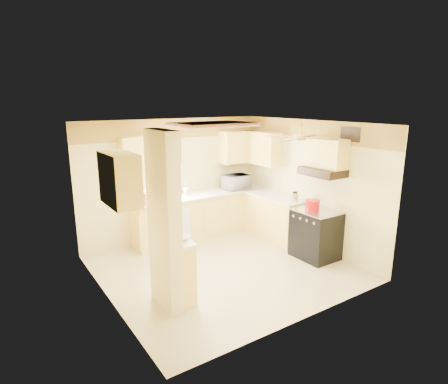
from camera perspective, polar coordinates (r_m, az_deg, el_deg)
floor at (r=6.69m, az=0.02°, el=-11.49°), size 4.00×4.00×0.00m
ceiling at (r=6.06m, az=0.02°, el=10.40°), size 4.00×4.00×0.00m
wall_back at (r=7.87m, az=-7.69°, el=1.89°), size 4.00×0.00×4.00m
wall_front at (r=4.87m, az=12.62°, el=-5.89°), size 4.00×0.00×4.00m
wall_left at (r=5.45m, az=-17.78°, el=-4.06°), size 0.00×3.80×3.80m
wall_right at (r=7.52m, az=12.79°, el=1.12°), size 0.00×3.80×3.80m
wallpaper_border at (r=7.70m, az=-7.88°, el=9.53°), size 4.00×0.02×0.40m
partition_column at (r=5.17m, az=-9.10°, el=-4.55°), size 0.20×0.70×2.50m
partition_ledge at (r=5.56m, az=-6.68°, el=-12.02°), size 0.25×0.55×0.90m
ledge_top at (r=5.37m, az=-6.82°, el=-7.50°), size 0.28×0.58×0.04m
lower_cabinets_back at (r=8.04m, az=-3.36°, el=-3.64°), size 3.00×0.60×0.90m
lower_cabinets_right at (r=7.94m, az=7.86°, el=-3.97°), size 0.60×1.40×0.90m
countertop_back at (r=7.90m, az=-3.37°, el=-0.41°), size 3.04×0.64×0.04m
countertop_right at (r=7.81m, az=7.91°, el=-0.70°), size 0.64×1.44×0.04m
dishwasher_panel at (r=7.45m, az=-7.13°, el=-5.33°), size 0.58×0.02×0.80m
window at (r=7.69m, az=-9.39°, el=3.84°), size 0.92×0.02×1.02m
upper_cab_back_left at (r=7.27m, az=-13.27°, el=5.47°), size 0.60×0.35×0.70m
upper_cab_back_right at (r=8.41m, az=2.29°, el=6.92°), size 0.90×0.35×0.70m
upper_cab_right at (r=8.20m, az=5.82°, el=6.69°), size 0.35×1.00×0.70m
upper_cab_left_wall at (r=5.12m, az=-15.61°, el=1.90°), size 0.35×0.75×0.70m
upper_cab_over_stove at (r=6.91m, az=15.40°, el=5.76°), size 0.35×0.76×0.52m
stove at (r=7.15m, az=13.81°, el=-6.21°), size 0.68×0.77×0.92m
range_hood at (r=6.90m, az=14.76°, el=3.00°), size 0.50×0.76×0.14m
poster_menu at (r=5.06m, az=-8.21°, el=2.13°), size 0.02×0.42×0.57m
poster_nashville at (r=5.23m, az=-7.97°, el=-4.86°), size 0.02×0.42×0.57m
ceiling_light_panel at (r=6.53m, az=-1.71°, el=10.26°), size 1.35×0.95×0.06m
ceiling_fan at (r=6.17m, az=11.55°, el=8.19°), size 1.15×1.15×0.26m
vent_grate at (r=6.77m, az=18.71°, el=8.35°), size 0.02×0.40×0.25m
microwave at (r=8.30m, az=1.86°, el=1.55°), size 0.57×0.39×0.31m
bowl at (r=5.36m, az=-6.46°, el=-6.96°), size 0.28×0.28×0.06m
dutch_oven at (r=7.00m, az=13.31°, el=-1.90°), size 0.27×0.27×0.18m
kettle at (r=7.38m, az=10.75°, el=-0.75°), size 0.13×0.13×0.20m
dish_rack at (r=7.37m, az=-11.07°, el=-0.92°), size 0.39×0.31×0.21m
utensil_crock at (r=7.81m, az=-5.74°, el=0.10°), size 0.11×0.11×0.23m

